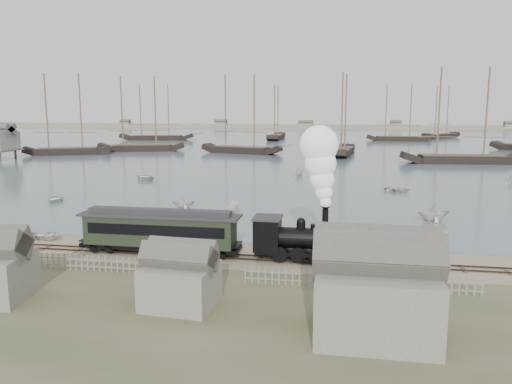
# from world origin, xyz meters

# --- Properties ---
(ground) EXTENTS (600.00, 600.00, 0.00)m
(ground) POSITION_xyz_m (0.00, 0.00, 0.00)
(ground) COLOR tan
(ground) RESTS_ON ground
(harbor_water) EXTENTS (600.00, 336.00, 0.06)m
(harbor_water) POSITION_xyz_m (0.00, 170.00, 0.03)
(harbor_water) COLOR #495E69
(harbor_water) RESTS_ON ground
(rail_track) EXTENTS (120.00, 1.80, 0.16)m
(rail_track) POSITION_xyz_m (0.00, -2.00, 0.04)
(rail_track) COLOR #33231C
(rail_track) RESTS_ON ground
(picket_fence_west) EXTENTS (19.00, 0.10, 1.20)m
(picket_fence_west) POSITION_xyz_m (-6.50, -7.00, 0.00)
(picket_fence_west) COLOR slate
(picket_fence_west) RESTS_ON ground
(picket_fence_east) EXTENTS (15.00, 0.10, 1.20)m
(picket_fence_east) POSITION_xyz_m (12.50, -7.50, 0.00)
(picket_fence_east) COLOR slate
(picket_fence_east) RESTS_ON ground
(shed_mid) EXTENTS (4.00, 3.50, 3.60)m
(shed_mid) POSITION_xyz_m (2.00, -12.00, 0.00)
(shed_mid) COLOR slate
(shed_mid) RESTS_ON ground
(shed_right) EXTENTS (6.00, 5.00, 5.10)m
(shed_right) POSITION_xyz_m (13.00, -14.00, 0.00)
(shed_right) COLOR slate
(shed_right) RESTS_ON ground
(far_spit) EXTENTS (500.00, 20.00, 1.80)m
(far_spit) POSITION_xyz_m (0.00, 250.00, 0.00)
(far_spit) COLOR tan
(far_spit) RESTS_ON ground
(locomotive) EXTENTS (7.95, 2.97, 9.91)m
(locomotive) POSITION_xyz_m (9.23, -2.00, 4.56)
(locomotive) COLOR black
(locomotive) RESTS_ON ground
(passenger_coach) EXTENTS (12.93, 2.49, 3.14)m
(passenger_coach) POSITION_xyz_m (-2.98, -2.00, 2.00)
(passenger_coach) COLOR black
(passenger_coach) RESTS_ON ground
(beached_dinghy) EXTENTS (3.06, 3.80, 0.70)m
(beached_dinghy) POSITION_xyz_m (-14.83, 0.63, 0.35)
(beached_dinghy) COLOR silver
(beached_dinghy) RESTS_ON ground
(rowboat_0) EXTENTS (3.68, 2.91, 0.68)m
(rowboat_0) POSITION_xyz_m (-23.92, 17.11, 0.40)
(rowboat_0) COLOR silver
(rowboat_0) RESTS_ON harbor_water
(rowboat_1) EXTENTS (2.99, 3.20, 1.36)m
(rowboat_1) POSITION_xyz_m (-6.96, 16.20, 0.74)
(rowboat_1) COLOR silver
(rowboat_1) RESTS_ON harbor_water
(rowboat_2) EXTENTS (3.41, 1.34, 1.31)m
(rowboat_2) POSITION_xyz_m (-0.59, 13.54, 0.71)
(rowboat_2) COLOR silver
(rowboat_2) RESTS_ON harbor_water
(rowboat_3) EXTENTS (3.59, 4.18, 0.73)m
(rowboat_3) POSITION_xyz_m (18.76, 31.96, 0.43)
(rowboat_3) COLOR silver
(rowboat_3) RESTS_ON harbor_water
(rowboat_4) EXTENTS (3.90, 4.20, 1.81)m
(rowboat_4) POSITION_xyz_m (20.55, 13.99, 0.97)
(rowboat_4) COLOR silver
(rowboat_4) RESTS_ON harbor_water
(rowboat_6) EXTENTS (5.16, 5.36, 0.91)m
(rowboat_6) POSITION_xyz_m (-20.51, 37.44, 0.51)
(rowboat_6) COLOR silver
(rowboat_6) RESTS_ON harbor_water
(rowboat_7) EXTENTS (3.36, 3.02, 1.58)m
(rowboat_7) POSITION_xyz_m (3.94, 46.19, 0.85)
(rowboat_7) COLOR silver
(rowboat_7) RESTS_ON harbor_water
(schooner_0) EXTENTS (20.72, 12.75, 20.00)m
(schooner_0) POSITION_xyz_m (-56.43, 75.78, 10.06)
(schooner_0) COLOR black
(schooner_0) RESTS_ON harbor_water
(schooner_1) EXTENTS (23.40, 11.43, 20.00)m
(schooner_1) POSITION_xyz_m (-42.50, 89.16, 10.06)
(schooner_1) COLOR black
(schooner_1) RESTS_ON harbor_water
(schooner_2) EXTENTS (22.04, 10.79, 20.00)m
(schooner_2) POSITION_xyz_m (-14.51, 87.00, 10.06)
(schooner_2) COLOR black
(schooner_2) RESTS_ON harbor_water
(schooner_3) EXTENTS (6.90, 20.45, 20.00)m
(schooner_3) POSITION_xyz_m (11.29, 85.72, 10.06)
(schooner_3) COLOR black
(schooner_3) RESTS_ON harbor_water
(schooner_4) EXTENTS (25.37, 7.99, 20.00)m
(schooner_4) POSITION_xyz_m (36.04, 71.87, 10.06)
(schooner_4) COLOR black
(schooner_4) RESTS_ON harbor_water
(schooner_6) EXTENTS (26.91, 10.86, 20.00)m
(schooner_6) POSITION_xyz_m (-55.66, 134.68, 10.06)
(schooner_6) COLOR black
(schooner_6) RESTS_ON harbor_water
(schooner_7) EXTENTS (5.26, 21.07, 20.00)m
(schooner_7) POSITION_xyz_m (-13.17, 145.55, 10.06)
(schooner_7) COLOR black
(schooner_7) RESTS_ON harbor_water
(schooner_8) EXTENTS (21.90, 6.12, 20.00)m
(schooner_8) POSITION_xyz_m (30.48, 143.73, 10.06)
(schooner_8) COLOR black
(schooner_8) RESTS_ON harbor_water
(schooner_9) EXTENTS (17.09, 17.52, 20.00)m
(schooner_9) POSITION_xyz_m (48.64, 164.39, 10.06)
(schooner_9) COLOR black
(schooner_9) RESTS_ON harbor_water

